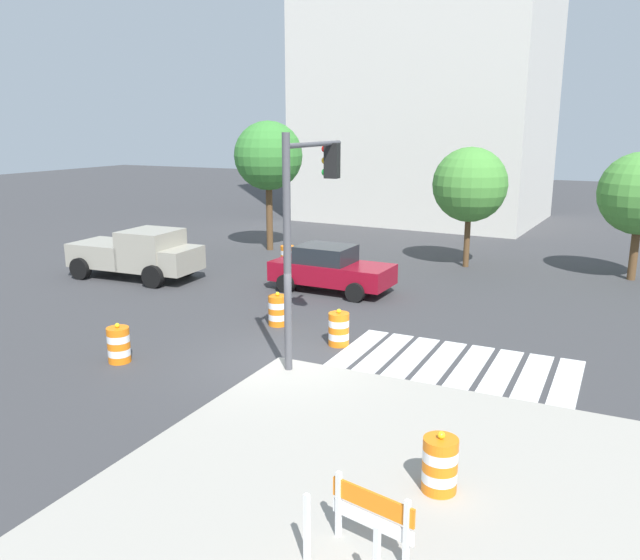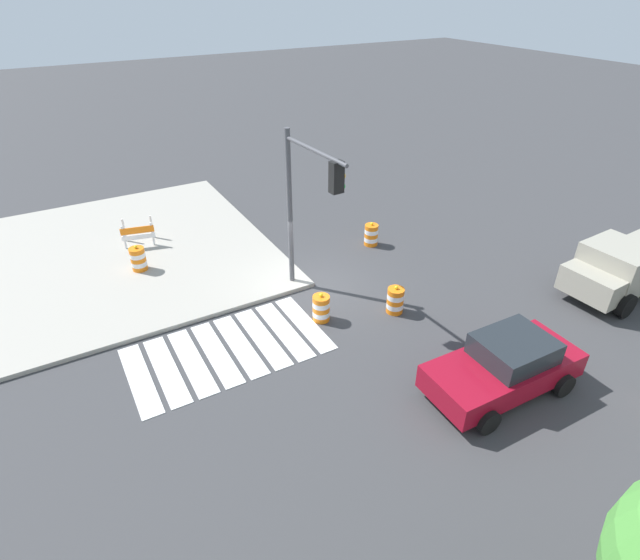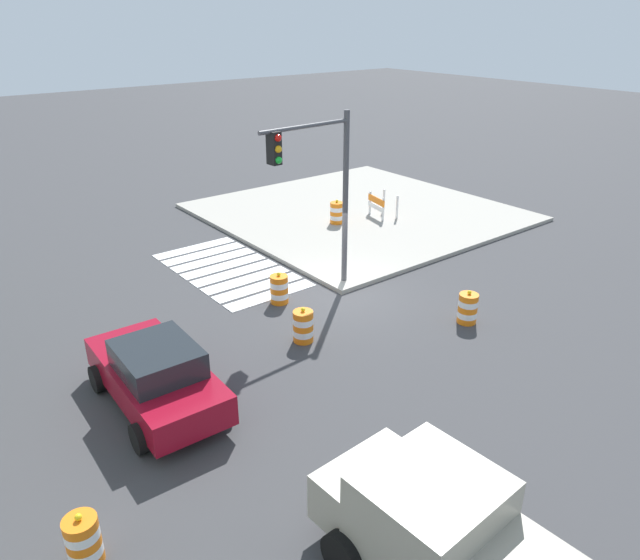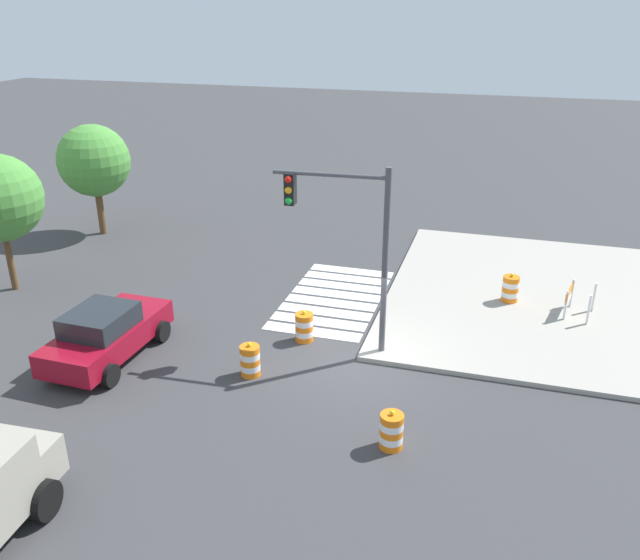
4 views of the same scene
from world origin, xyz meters
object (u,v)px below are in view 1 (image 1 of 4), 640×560
at_px(sports_car, 330,269).
at_px(traffic_barrel_crosswalk_end, 287,256).
at_px(street_tree_streetside_far, 470,185).
at_px(traffic_barrel_on_sidewalk, 440,465).
at_px(traffic_barrel_median_near, 278,310).
at_px(construction_barricade, 365,519).
at_px(street_tree_streetside_near, 268,156).
at_px(traffic_barrel_median_far, 119,345).
at_px(traffic_light_pole, 307,206).
at_px(pickup_truck, 140,254).
at_px(traffic_barrel_near_corner, 339,329).

height_order(sports_car, traffic_barrel_crosswalk_end, sports_car).
bearing_deg(traffic_barrel_crosswalk_end, street_tree_streetside_far, 26.64).
distance_m(traffic_barrel_on_sidewalk, street_tree_streetside_far, 17.91).
relative_size(traffic_barrel_median_near, construction_barricade, 0.74).
height_order(traffic_barrel_on_sidewalk, street_tree_streetside_near, street_tree_streetside_near).
height_order(traffic_barrel_median_far, street_tree_streetside_near, street_tree_streetside_near).
distance_m(traffic_barrel_median_near, traffic_barrel_on_sidewalk, 9.64).
relative_size(traffic_barrel_crosswalk_end, traffic_barrel_on_sidewalk, 1.00).
relative_size(traffic_barrel_crosswalk_end, traffic_barrel_median_near, 1.00).
distance_m(traffic_barrel_median_near, street_tree_streetside_near, 12.47).
bearing_deg(traffic_barrel_on_sidewalk, sports_car, 122.49).
bearing_deg(construction_barricade, traffic_light_pole, 122.57).
relative_size(construction_barricade, traffic_light_pole, 0.25).
bearing_deg(street_tree_streetside_near, pickup_truck, -102.11).
distance_m(traffic_barrel_near_corner, traffic_barrel_on_sidewalk, 7.46).
bearing_deg(sports_car, traffic_barrel_median_near, -86.01).
xyz_separation_m(traffic_barrel_median_near, traffic_light_pole, (2.09, -2.16, 3.46)).
relative_size(traffic_barrel_median_far, traffic_light_pole, 0.19).
height_order(pickup_truck, construction_barricade, pickup_truck).
height_order(traffic_barrel_near_corner, traffic_light_pole, traffic_light_pole).
bearing_deg(street_tree_streetside_near, traffic_barrel_median_near, -58.62).
distance_m(traffic_barrel_on_sidewalk, construction_barricade, 2.07).
xyz_separation_m(traffic_barrel_crosswalk_end, traffic_barrel_median_near, (3.58, -7.12, 0.00)).
bearing_deg(construction_barricade, sports_car, 116.80).
height_order(traffic_barrel_crosswalk_end, street_tree_streetside_far, street_tree_streetside_far).
xyz_separation_m(traffic_barrel_crosswalk_end, traffic_light_pole, (5.68, -9.27, 3.46)).
xyz_separation_m(traffic_barrel_median_far, traffic_light_pole, (4.17, 2.23, 3.46)).
distance_m(traffic_barrel_crosswalk_end, traffic_barrel_on_sidewalk, 17.39).
bearing_deg(pickup_truck, traffic_barrel_median_near, -20.35).
bearing_deg(traffic_barrel_median_far, street_tree_streetside_far, 70.76).
xyz_separation_m(sports_car, traffic_light_pole, (2.40, -6.51, 3.10)).
xyz_separation_m(traffic_barrel_median_near, construction_barricade, (6.36, -8.83, 0.27)).
relative_size(traffic_barrel_near_corner, street_tree_streetside_near, 0.17).
distance_m(sports_car, pickup_truck, 7.56).
distance_m(traffic_barrel_crosswalk_end, street_tree_streetside_near, 5.57).
bearing_deg(traffic_barrel_median_far, pickup_truck, 127.85).
bearing_deg(sports_car, traffic_barrel_near_corner, -62.79).
bearing_deg(traffic_barrel_near_corner, street_tree_streetside_far, 86.21).
bearing_deg(traffic_barrel_near_corner, traffic_barrel_crosswalk_end, 126.80).
distance_m(traffic_barrel_median_near, construction_barricade, 10.88).
distance_m(traffic_barrel_near_corner, traffic_barrel_median_near, 2.50).
bearing_deg(sports_car, street_tree_streetside_near, 135.52).
height_order(traffic_barrel_on_sidewalk, street_tree_streetside_far, street_tree_streetside_far).
xyz_separation_m(traffic_barrel_near_corner, traffic_barrel_median_far, (-4.44, -3.56, 0.00)).
xyz_separation_m(traffic_barrel_on_sidewalk, construction_barricade, (-0.46, -2.01, 0.12)).
bearing_deg(street_tree_streetside_near, traffic_barrel_crosswalk_end, -49.20).
bearing_deg(traffic_barrel_on_sidewalk, pickup_truck, 146.31).
relative_size(traffic_barrel_on_sidewalk, street_tree_streetside_far, 0.21).
height_order(traffic_barrel_near_corner, traffic_barrel_on_sidewalk, traffic_barrel_on_sidewalk).
bearing_deg(traffic_light_pole, street_tree_streetside_near, 123.95).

